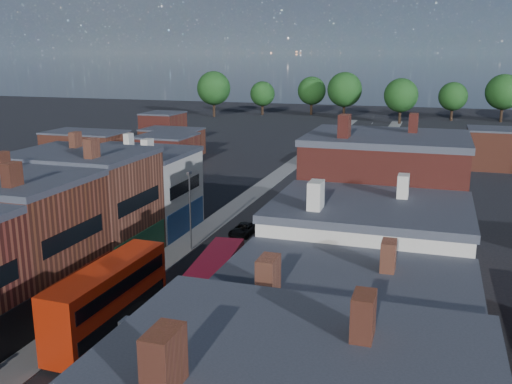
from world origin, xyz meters
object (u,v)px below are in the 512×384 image
Objects in this scene: bus_2 at (348,155)px; car_3 at (313,188)px; bus_0 at (108,298)px; bus_1 at (213,287)px; car_1 at (143,364)px; car_2 at (243,230)px.

bus_2 is 2.59× the size of car_3.
bus_0 is at bearing -102.34° from car_3.
car_3 is (4.65, 46.35, -2.17)m from bus_0.
bus_1 reaches higher than car_1.
bus_0 is at bearing -96.31° from bus_2.
car_1 is at bearing -96.62° from car_3.
bus_2 is 18.27m from car_3.
car_2 reaches higher than car_1.
bus_2 is at bearing 76.61° from car_3.
bus_1 is at bearing 39.80° from bus_0.
car_1 is at bearing -92.10° from bus_2.
bus_1 is at bearing 85.90° from car_1.
bus_1 is 2.65× the size of car_3.
car_2 is (-5.16, -40.14, -1.82)m from bus_2.
bus_0 is 6.34m from car_1.
bus_2 is 3.16× the size of car_1.
bus_0 reaches higher than car_1.
car_3 is at bearing 85.59° from bus_0.
bus_0 is 2.60× the size of car_2.
bus_1 is 41.67m from car_3.
car_2 is (1.63, 24.26, -2.12)m from bus_0.
car_1 is at bearing -80.65° from car_2.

